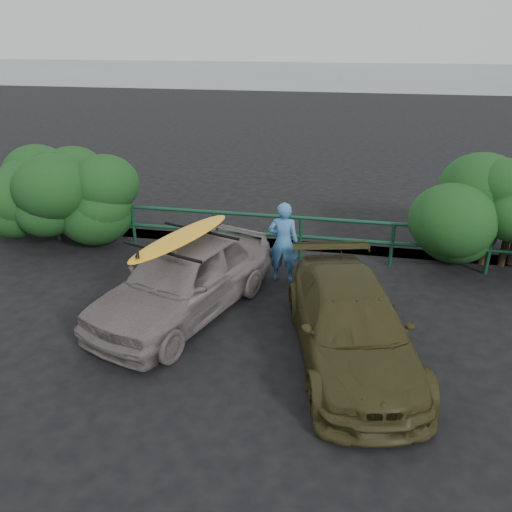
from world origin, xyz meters
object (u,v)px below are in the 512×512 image
(olive_vehicle, at_px, (351,324))
(man, at_px, (283,242))
(guardrail, at_px, (257,235))
(surfboard, at_px, (182,237))
(sedan, at_px, (184,278))

(olive_vehicle, relative_size, man, 2.42)
(guardrail, height_order, man, man)
(man, bearing_deg, olive_vehicle, 119.81)
(guardrail, bearing_deg, man, -55.65)
(olive_vehicle, distance_m, surfboard, 3.23)
(sedan, distance_m, surfboard, 0.80)
(sedan, relative_size, olive_vehicle, 1.00)
(man, bearing_deg, surfboard, 46.47)
(man, xyz_separation_m, surfboard, (-1.56, -1.64, 0.65))
(surfboard, bearing_deg, man, 65.93)
(guardrail, distance_m, olive_vehicle, 4.21)
(man, bearing_deg, guardrail, -55.65)
(man, distance_m, surfboard, 2.36)
(guardrail, distance_m, surfboard, 3.04)
(olive_vehicle, xyz_separation_m, man, (-1.42, 2.48, 0.25))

